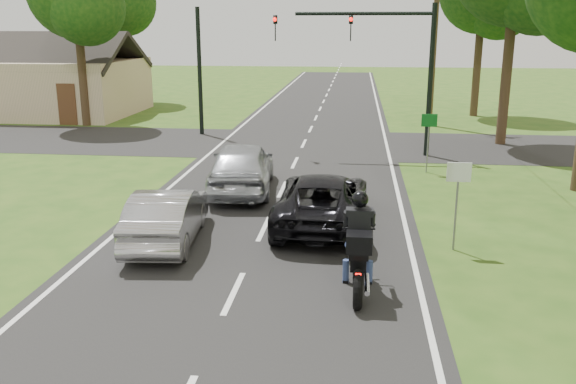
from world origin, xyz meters
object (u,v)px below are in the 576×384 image
object	(u,v)px
motorcycle_rider	(359,253)
utility_pole_far	(435,27)
sign_white	(458,185)
sign_green	(429,129)
silver_suv	(242,166)
silver_sedan	(167,216)
traffic_signal	(384,52)
dark_suv	(323,200)

from	to	relation	value
motorcycle_rider	utility_pole_far	xyz separation A→B (m)	(3.76, 21.61, 4.27)
sign_white	sign_green	size ratio (longest dim) A/B	1.00
silver_suv	sign_white	size ratio (longest dim) A/B	2.24
silver_sedan	sign_green	xyz separation A→B (m)	(7.09, 8.23, 0.92)
motorcycle_rider	traffic_signal	distance (m)	14.04
dark_suv	silver_suv	size ratio (longest dim) A/B	1.05
traffic_signal	sign_white	world-z (taller)	traffic_signal
dark_suv	sign_white	distance (m)	3.66
motorcycle_rider	silver_suv	distance (m)	8.16
motorcycle_rider	utility_pole_far	distance (m)	22.35
silver_suv	sign_white	distance (m)	7.61
utility_pole_far	traffic_signal	bearing A→B (deg)	-109.68
motorcycle_rider	sign_white	world-z (taller)	sign_white
traffic_signal	utility_pole_far	distance (m)	8.55
sign_green	silver_sedan	bearing A→B (deg)	-130.73
sign_green	utility_pole_far	bearing A→B (deg)	83.27
traffic_signal	sign_white	bearing A→B (deg)	-82.95
silver_sedan	traffic_signal	bearing A→B (deg)	-121.62
traffic_signal	silver_sedan	bearing A→B (deg)	-116.16
traffic_signal	utility_pole_far	xyz separation A→B (m)	(2.86, 8.00, 0.95)
traffic_signal	sign_green	bearing A→B (deg)	-62.62
silver_sedan	silver_suv	distance (m)	5.00
dark_suv	utility_pole_far	bearing A→B (deg)	-104.37
silver_sedan	utility_pole_far	distance (m)	21.46
motorcycle_rider	silver_suv	xyz separation A→B (m)	(-3.70, 7.27, 0.00)
traffic_signal	sign_green	xyz separation A→B (m)	(1.56, -3.02, -2.54)
silver_suv	sign_white	world-z (taller)	sign_white
utility_pole_far	sign_white	world-z (taller)	utility_pole_far
sign_white	sign_green	world-z (taller)	same
silver_sedan	utility_pole_far	size ratio (longest dim) A/B	0.41
motorcycle_rider	silver_suv	size ratio (longest dim) A/B	0.51
motorcycle_rider	dark_suv	distance (m)	4.23
silver_suv	utility_pole_far	distance (m)	16.72
traffic_signal	sign_white	size ratio (longest dim) A/B	3.00
sign_white	sign_green	xyz separation A→B (m)	(0.20, 8.00, 0.00)
dark_suv	sign_green	size ratio (longest dim) A/B	2.35
dark_suv	utility_pole_far	xyz separation A→B (m)	(4.70, 17.49, 4.38)
silver_sedan	traffic_signal	xyz separation A→B (m)	(5.53, 11.25, 3.46)
silver_sedan	sign_white	distance (m)	6.95
utility_pole_far	sign_green	size ratio (longest dim) A/B	4.71
dark_suv	sign_green	distance (m)	7.36
silver_suv	utility_pole_far	world-z (taller)	utility_pole_far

